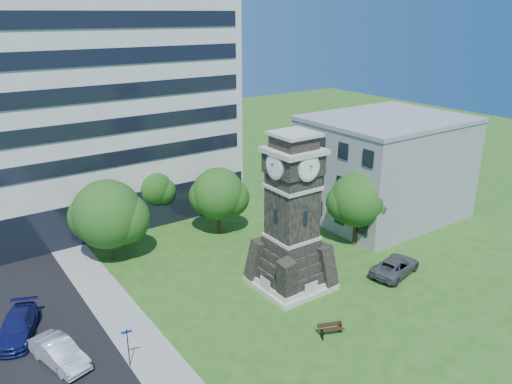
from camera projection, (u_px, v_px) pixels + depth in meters
ground at (275, 309)px, 36.00m from camera, size 160.00×160.00×0.00m
sidewalk at (123, 319)px, 34.73m from camera, size 3.00×70.00×0.06m
clock_tower at (292, 223)px, 37.36m from camera, size 5.40×5.40×12.22m
office_tall at (94, 76)px, 49.37m from camera, size 26.20×15.11×28.60m
office_low at (384, 167)px, 51.16m from camera, size 15.20×12.20×10.40m
car_street_mid at (59, 353)px, 30.15m from camera, size 2.82×4.86×1.51m
car_street_north at (17, 327)px, 32.66m from camera, size 3.94×5.52×1.49m
car_east_lot at (395, 266)px, 40.55m from camera, size 5.48×3.40×1.41m
park_bench at (331, 328)px, 32.97m from camera, size 1.70×0.45×0.88m
street_sign at (128, 344)px, 29.57m from camera, size 0.63×0.06×2.62m
tree_nw at (108, 216)px, 41.80m from camera, size 6.46×5.87×7.19m
tree_nc at (152, 187)px, 49.62m from camera, size 4.53×4.12×5.98m
tree_ne at (219, 195)px, 46.99m from camera, size 5.44×4.95×6.56m
tree_east at (358, 201)px, 44.56m from camera, size 5.43×4.93×6.87m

